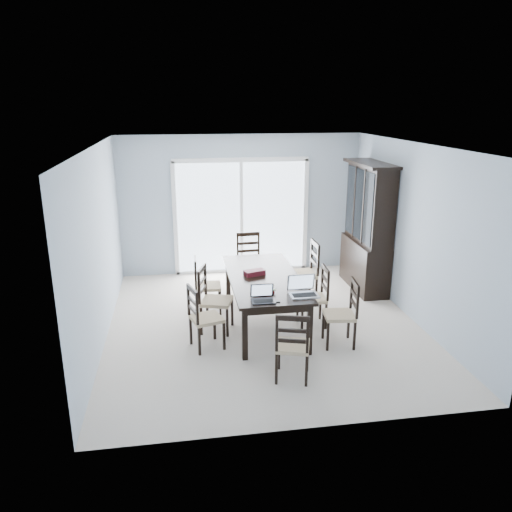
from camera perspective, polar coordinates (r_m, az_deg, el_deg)
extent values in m
plane|color=#C0B4A5|center=(7.46, 0.89, -7.79)|extent=(5.00, 5.00, 0.00)
plane|color=white|center=(6.78, 1.00, 12.53)|extent=(5.00, 5.00, 0.00)
cube|color=#9FAEBE|center=(9.42, -1.71, 5.86)|extent=(4.50, 0.02, 2.60)
cube|color=#9FAEBE|center=(6.99, -17.54, 1.02)|extent=(0.02, 5.00, 2.60)
cube|color=#9FAEBE|center=(7.72, 17.65, 2.49)|extent=(0.02, 5.00, 2.60)
cube|color=gray|center=(10.72, -2.34, -0.19)|extent=(4.50, 2.00, 0.10)
cube|color=#99999E|center=(11.52, -2.97, 4.14)|extent=(4.50, 0.06, 1.10)
cube|color=black|center=(7.18, 0.92, -2.51)|extent=(1.00, 2.20, 0.04)
cube|color=black|center=(7.20, 0.92, -2.96)|extent=(0.88, 2.08, 0.10)
cube|color=black|center=(6.36, -1.29, -8.99)|extent=(0.07, 0.07, 0.69)
cube|color=black|center=(6.52, 6.13, -8.42)|extent=(0.07, 0.07, 0.69)
cube|color=black|center=(8.19, -3.21, -2.86)|extent=(0.07, 0.07, 0.69)
cube|color=black|center=(8.31, 2.57, -2.55)|extent=(0.07, 0.07, 0.69)
cube|color=black|center=(8.95, 12.27, -0.93)|extent=(0.45, 1.30, 0.85)
cube|color=black|center=(8.70, 12.90, 5.82)|extent=(0.38, 1.30, 1.30)
cube|color=black|center=(8.58, 13.02, 10.24)|extent=(0.50, 1.38, 0.05)
cube|color=black|center=(8.24, 12.71, 5.22)|extent=(0.02, 0.36, 1.18)
cube|color=black|center=(8.63, 11.69, 5.81)|extent=(0.02, 0.36, 1.18)
cube|color=black|center=(9.01, 10.76, 6.35)|extent=(0.02, 0.36, 1.18)
cube|color=silver|center=(9.45, -1.68, 4.35)|extent=(2.40, 0.02, 2.10)
cube|color=white|center=(9.25, -1.73, 10.92)|extent=(2.52, 0.05, 0.08)
cube|color=white|center=(9.44, -1.67, 4.33)|extent=(0.06, 0.05, 2.10)
cube|color=white|center=(9.72, -1.62, -1.57)|extent=(2.52, 0.05, 0.05)
cube|color=black|center=(6.86, -7.47, -8.49)|extent=(0.04, 0.04, 0.39)
cube|color=black|center=(6.57, -6.49, -9.68)|extent=(0.04, 0.04, 0.39)
cube|color=black|center=(6.96, -4.76, -7.99)|extent=(0.04, 0.04, 0.39)
cube|color=black|center=(6.67, -3.67, -9.14)|extent=(0.04, 0.04, 0.39)
cube|color=tan|center=(6.67, -5.65, -7.14)|extent=(0.47, 0.47, 0.05)
cube|color=black|center=(7.42, -5.58, -6.23)|extent=(0.04, 0.04, 0.42)
cube|color=black|center=(7.09, -6.27, -7.41)|extent=(0.04, 0.04, 0.42)
cube|color=black|center=(7.35, -2.73, -6.41)|extent=(0.04, 0.04, 0.42)
cube|color=black|center=(7.02, -3.29, -7.61)|extent=(0.04, 0.04, 0.42)
cube|color=tan|center=(7.13, -4.51, -5.18)|extent=(0.51, 0.51, 0.05)
cube|color=black|center=(8.02, -6.72, -4.54)|extent=(0.03, 0.03, 0.39)
cube|color=black|center=(7.70, -6.69, -5.49)|extent=(0.03, 0.03, 0.39)
cube|color=black|center=(8.03, -4.24, -4.44)|extent=(0.03, 0.03, 0.39)
cube|color=black|center=(7.71, -4.11, -5.39)|extent=(0.03, 0.03, 0.39)
cube|color=tan|center=(7.78, -5.48, -3.46)|extent=(0.40, 0.40, 0.05)
cube|color=black|center=(6.78, 11.19, -8.97)|extent=(0.04, 0.04, 0.40)
cube|color=black|center=(7.09, 10.52, -7.71)|extent=(0.04, 0.04, 0.40)
cube|color=black|center=(6.70, 8.20, -9.11)|extent=(0.04, 0.04, 0.40)
cube|color=black|center=(7.02, 7.67, -7.83)|extent=(0.04, 0.04, 0.40)
cube|color=tan|center=(6.80, 9.49, -6.69)|extent=(0.43, 0.43, 0.05)
cube|color=black|center=(7.30, 7.99, -6.85)|extent=(0.03, 0.03, 0.39)
cube|color=black|center=(7.61, 7.34, -5.80)|extent=(0.03, 0.03, 0.39)
cube|color=black|center=(7.23, 5.29, -7.02)|extent=(0.03, 0.03, 0.39)
cube|color=black|center=(7.54, 4.76, -5.94)|extent=(0.03, 0.03, 0.39)
cube|color=tan|center=(7.33, 6.40, -4.82)|extent=(0.40, 0.40, 0.05)
cube|color=black|center=(8.09, 6.89, -4.13)|extent=(0.04, 0.04, 0.45)
cube|color=black|center=(8.45, 6.14, -3.17)|extent=(0.04, 0.04, 0.45)
cube|color=black|center=(7.99, 4.15, -4.32)|extent=(0.04, 0.04, 0.45)
cube|color=black|center=(8.36, 3.51, -3.34)|extent=(0.04, 0.04, 0.45)
cube|color=tan|center=(8.13, 5.22, -2.08)|extent=(0.44, 0.44, 0.05)
cube|color=black|center=(5.92, 2.35, -12.78)|extent=(0.04, 0.04, 0.39)
cube|color=black|center=(5.90, 5.79, -12.95)|extent=(0.04, 0.04, 0.39)
cube|color=black|center=(6.22, 2.65, -11.20)|extent=(0.04, 0.04, 0.39)
cube|color=black|center=(6.21, 5.90, -11.35)|extent=(0.04, 0.04, 0.39)
cube|color=tan|center=(5.96, 4.22, -10.22)|extent=(0.48, 0.48, 0.05)
cube|color=black|center=(8.99, 0.30, -1.87)|extent=(0.04, 0.04, 0.43)
cube|color=black|center=(8.92, -2.08, -2.03)|extent=(0.04, 0.04, 0.43)
cube|color=black|center=(8.64, 0.82, -2.67)|extent=(0.04, 0.04, 0.43)
cube|color=black|center=(8.57, -1.65, -2.85)|extent=(0.04, 0.04, 0.43)
cube|color=tan|center=(8.70, -0.66, -0.86)|extent=(0.44, 0.44, 0.05)
cube|color=black|center=(6.29, 0.84, -5.19)|extent=(0.30, 0.21, 0.02)
cube|color=silver|center=(6.25, 0.84, -4.32)|extent=(0.26, 0.04, 0.16)
cube|color=#BDBDC0|center=(6.50, 5.49, -4.48)|extent=(0.38, 0.27, 0.02)
cube|color=silver|center=(6.45, 5.53, -3.43)|extent=(0.33, 0.05, 0.20)
cube|color=maroon|center=(6.57, 0.79, -4.12)|extent=(0.30, 0.27, 0.03)
cube|color=gold|center=(6.56, 0.88, -3.93)|extent=(0.33, 0.32, 0.01)
cube|color=black|center=(6.29, 2.34, -5.23)|extent=(0.11, 0.06, 0.01)
cube|color=#4C0F1A|center=(7.22, -0.17, -1.91)|extent=(0.33, 0.23, 0.07)
cube|color=maroon|center=(10.57, -6.60, 2.10)|extent=(1.95, 1.82, 0.83)
cube|color=#979797|center=(10.47, -6.68, 4.45)|extent=(2.01, 1.87, 0.06)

